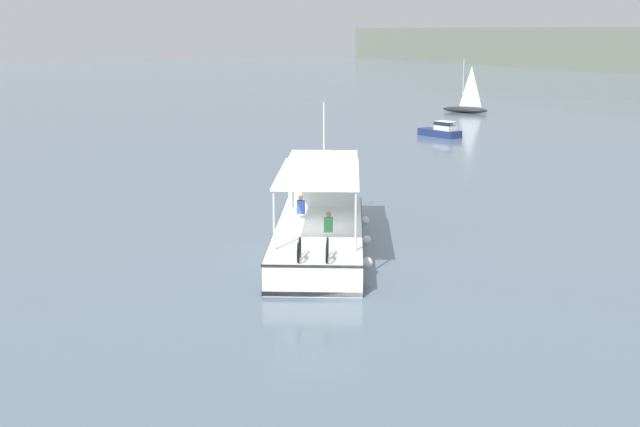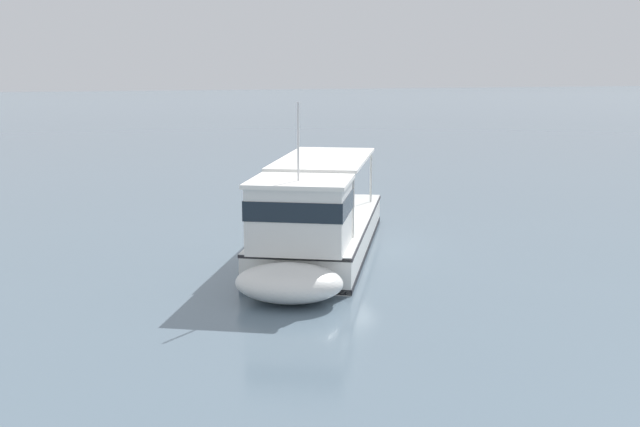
% 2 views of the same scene
% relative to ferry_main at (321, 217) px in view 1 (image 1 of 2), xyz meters
% --- Properties ---
extents(ground_plane, '(400.00, 400.00, 0.00)m').
position_rel_ferry_main_xyz_m(ground_plane, '(1.51, -1.34, -1.01)').
color(ground_plane, slate).
extents(ferry_main, '(12.66, 8.72, 5.32)m').
position_rel_ferry_main_xyz_m(ferry_main, '(0.00, 0.00, 0.00)').
color(ferry_main, white).
rests_on(ferry_main, ground).
extents(motorboat_mid_channel, '(3.80, 2.09, 1.26)m').
position_rel_ferry_main_xyz_m(motorboat_mid_channel, '(-25.81, 23.16, -0.47)').
color(motorboat_mid_channel, navy).
rests_on(motorboat_mid_channel, ground).
extents(sailboat_horizon_west, '(4.80, 3.77, 5.40)m').
position_rel_ferry_main_xyz_m(sailboat_horizon_west, '(-40.99, 36.27, -0.47)').
color(sailboat_horizon_west, '#232328').
rests_on(sailboat_horizon_west, ground).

